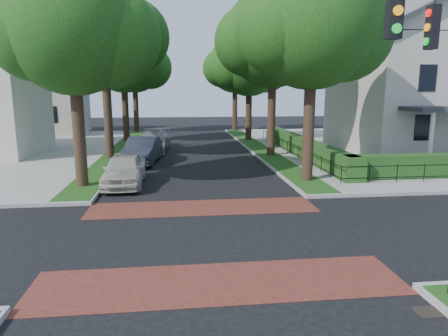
% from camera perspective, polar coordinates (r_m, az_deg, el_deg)
% --- Properties ---
extents(ground, '(120.00, 120.00, 0.00)m').
position_cam_1_polar(ground, '(13.00, -2.15, -9.69)').
color(ground, black).
rests_on(ground, ground).
extents(sidewalk_ne, '(30.00, 30.00, 0.15)m').
position_cam_1_polar(sidewalk_ne, '(37.49, 26.54, 2.89)').
color(sidewalk_ne, gray).
rests_on(sidewalk_ne, ground).
extents(crosswalk_far, '(9.00, 2.20, 0.01)m').
position_cam_1_polar(crosswalk_far, '(16.03, -3.04, -5.66)').
color(crosswalk_far, maroon).
rests_on(crosswalk_far, ground).
extents(crosswalk_near, '(9.00, 2.20, 0.01)m').
position_cam_1_polar(crosswalk_near, '(10.08, -0.70, -16.06)').
color(crosswalk_near, maroon).
rests_on(crosswalk_near, ground).
extents(storm_drain, '(0.65, 0.45, 0.01)m').
position_cam_1_polar(storm_drain, '(9.94, 27.41, -17.77)').
color(storm_drain, black).
rests_on(storm_drain, ground).
extents(grass_strip_ne, '(1.60, 29.80, 0.02)m').
position_cam_1_polar(grass_strip_ne, '(32.17, 4.84, 3.01)').
color(grass_strip_ne, '#1B4413').
rests_on(grass_strip_ne, sidewalk_ne).
extents(grass_strip_nw, '(1.60, 29.80, 0.02)m').
position_cam_1_polar(grass_strip_nw, '(31.86, -14.59, 2.62)').
color(grass_strip_nw, '#1B4413').
rests_on(grass_strip_nw, sidewalk_nw).
extents(tree_right_near, '(7.75, 6.67, 10.66)m').
position_cam_1_polar(tree_right_near, '(20.66, 12.62, 19.18)').
color(tree_right_near, black).
rests_on(tree_right_near, sidewalk_ne).
extents(tree_right_mid, '(8.25, 7.09, 11.22)m').
position_cam_1_polar(tree_right_mid, '(28.35, 7.15, 17.77)').
color(tree_right_mid, black).
rests_on(tree_right_mid, sidewalk_ne).
extents(tree_right_far, '(7.25, 6.23, 9.74)m').
position_cam_1_polar(tree_right_far, '(37.00, 3.72, 14.53)').
color(tree_right_far, black).
rests_on(tree_right_far, sidewalk_ne).
extents(tree_right_back, '(7.50, 6.45, 10.20)m').
position_cam_1_polar(tree_right_back, '(45.90, 1.68, 14.30)').
color(tree_right_back, black).
rests_on(tree_right_back, sidewalk_ne).
extents(tree_left_near, '(7.50, 6.45, 10.20)m').
position_cam_1_polar(tree_left_near, '(20.06, -20.46, 17.99)').
color(tree_left_near, black).
rests_on(tree_left_near, sidewalk_nw).
extents(tree_left_mid, '(8.00, 6.88, 11.48)m').
position_cam_1_polar(tree_left_mid, '(27.99, -16.55, 18.25)').
color(tree_left_mid, black).
rests_on(tree_left_mid, sidewalk_nw).
extents(tree_left_far, '(7.00, 6.02, 9.86)m').
position_cam_1_polar(tree_left_far, '(36.71, -14.02, 14.60)').
color(tree_left_far, black).
rests_on(tree_left_far, sidewalk_nw).
extents(tree_left_back, '(7.75, 6.66, 10.44)m').
position_cam_1_polar(tree_left_back, '(45.68, -12.55, 14.25)').
color(tree_left_back, black).
rests_on(tree_left_back, sidewalk_nw).
extents(hedge_main_road, '(1.00, 18.00, 1.20)m').
position_cam_1_polar(hedge_main_road, '(28.72, 10.98, 3.08)').
color(hedge_main_road, '#1F4016').
rests_on(hedge_main_road, sidewalk_ne).
extents(fence_main_road, '(0.06, 18.00, 0.90)m').
position_cam_1_polar(fence_main_road, '(28.51, 9.43, 2.78)').
color(fence_main_road, black).
rests_on(fence_main_road, sidewalk_ne).
extents(house_victorian, '(13.00, 13.05, 12.48)m').
position_cam_1_polar(house_victorian, '(33.58, 27.39, 12.21)').
color(house_victorian, '#B5B0A2').
rests_on(house_victorian, sidewalk_ne).
extents(house_left_far, '(10.00, 9.00, 10.14)m').
position_cam_1_polar(house_left_far, '(46.48, -25.27, 10.49)').
color(house_left_far, '#B5B0A2').
rests_on(house_left_far, sidewalk_nw).
extents(parked_car_front, '(1.91, 4.67, 1.58)m').
position_cam_1_polar(parked_car_front, '(20.13, -14.09, -0.23)').
color(parked_car_front, beige).
rests_on(parked_car_front, ground).
extents(parked_car_middle, '(2.38, 5.30, 1.69)m').
position_cam_1_polar(parked_car_middle, '(25.96, -11.57, 2.45)').
color(parked_car_middle, '#222633').
rests_on(parked_car_middle, ground).
extents(parked_car_rear, '(2.77, 5.92, 1.67)m').
position_cam_1_polar(parked_car_rear, '(30.96, -10.15, 3.83)').
color(parked_car_rear, gray).
rests_on(parked_car_rear, ground).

